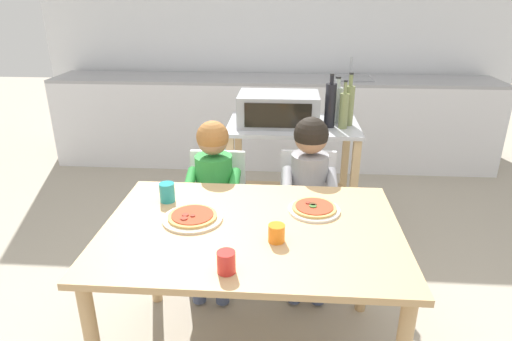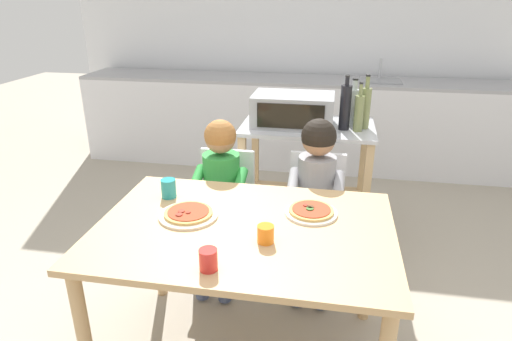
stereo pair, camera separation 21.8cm
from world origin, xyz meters
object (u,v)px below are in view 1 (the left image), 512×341
at_px(pizza_plate_cream, 193,217).
at_px(drinking_cup_teal, 167,192).
at_px(bottle_tall_green_wine, 330,105).
at_px(dining_chair_right, 307,207).
at_px(drinking_cup_orange, 277,233).
at_px(bottle_squat_spirits, 344,110).
at_px(pizza_plate_white, 314,209).
at_px(toaster_oven, 278,109).
at_px(bottle_slim_sauce, 349,104).
at_px(bottle_clear_vinegar, 337,104).
at_px(drinking_cup_red, 226,262).
at_px(kitchen_island_cart, 292,163).
at_px(dining_chair_left, 217,207).
at_px(dining_table, 251,246).
at_px(child_in_grey_shirt, 309,184).
at_px(child_in_green_shirt, 213,188).

distance_m(pizza_plate_cream, drinking_cup_teal, 0.25).
bearing_deg(bottle_tall_green_wine, dining_chair_right, -108.84).
height_order(bottle_tall_green_wine, drinking_cup_orange, bottle_tall_green_wine).
xyz_separation_m(bottle_tall_green_wine, bottle_squat_spirits, (0.09, -0.02, -0.03)).
height_order(dining_chair_right, pizza_plate_white, dining_chair_right).
height_order(toaster_oven, bottle_tall_green_wine, bottle_tall_green_wine).
distance_m(bottle_slim_sauce, dining_chair_right, 0.78).
bearing_deg(bottle_clear_vinegar, bottle_slim_sauce, -40.21).
bearing_deg(bottle_tall_green_wine, pizza_plate_cream, -121.83).
bearing_deg(drinking_cup_red, kitchen_island_cart, 80.84).
distance_m(dining_chair_left, drinking_cup_orange, 0.98).
bearing_deg(dining_table, pizza_plate_white, 30.74).
xyz_separation_m(bottle_tall_green_wine, dining_chair_left, (-0.71, -0.47, -0.55)).
bearing_deg(bottle_tall_green_wine, bottle_clear_vinegar, 65.26).
xyz_separation_m(toaster_oven, bottle_tall_green_wine, (0.35, -0.04, 0.05)).
bearing_deg(bottle_squat_spirits, child_in_grey_shirt, -114.20).
distance_m(kitchen_island_cart, bottle_squat_spirits, 0.54).
xyz_separation_m(pizza_plate_white, drinking_cup_teal, (-0.73, 0.06, 0.04)).
height_order(kitchen_island_cart, bottle_slim_sauce, bottle_slim_sauce).
relative_size(bottle_squat_spirits, pizza_plate_white, 1.31).
distance_m(dining_chair_right, pizza_plate_cream, 0.96).
bearing_deg(dining_table, bottle_clear_vinegar, 69.47).
relative_size(bottle_clear_vinegar, dining_chair_right, 0.40).
bearing_deg(bottle_slim_sauce, kitchen_island_cart, 179.11).
relative_size(bottle_tall_green_wine, dining_chair_right, 0.44).
bearing_deg(pizza_plate_cream, bottle_squat_spirits, 54.54).
height_order(toaster_oven, dining_table, toaster_oven).
distance_m(pizza_plate_white, drinking_cup_red, 0.63).
xyz_separation_m(kitchen_island_cart, drinking_cup_red, (-0.26, -1.60, 0.22)).
distance_m(toaster_oven, dining_chair_right, 0.72).
bearing_deg(dining_chair_left, bottle_clear_vinegar, 37.66).
xyz_separation_m(pizza_plate_cream, drinking_cup_red, (0.21, -0.39, 0.03)).
distance_m(child_in_grey_shirt, pizza_plate_white, 0.48).
height_order(bottle_tall_green_wine, drinking_cup_red, bottle_tall_green_wine).
distance_m(child_in_green_shirt, drinking_cup_teal, 0.43).
distance_m(pizza_plate_cream, pizza_plate_white, 0.58).
bearing_deg(pizza_plate_white, drinking_cup_red, -124.32).
bearing_deg(kitchen_island_cart, bottle_tall_green_wine, -14.36).
distance_m(dining_chair_left, pizza_plate_cream, 0.74).
bearing_deg(pizza_plate_white, dining_chair_right, 89.99).
relative_size(bottle_tall_green_wine, drinking_cup_teal, 3.73).
height_order(bottle_squat_spirits, dining_chair_right, bottle_squat_spirits).
distance_m(bottle_tall_green_wine, drinking_cup_teal, 1.32).
xyz_separation_m(kitchen_island_cart, dining_chair_left, (-0.47, -0.53, -0.10)).
xyz_separation_m(bottle_squat_spirits, pizza_plate_cream, (-0.80, -1.12, -0.23)).
height_order(drinking_cup_teal, drinking_cup_red, drinking_cup_teal).
distance_m(bottle_tall_green_wine, drinking_cup_orange, 1.37).
xyz_separation_m(kitchen_island_cart, bottle_clear_vinegar, (0.30, 0.06, 0.43)).
relative_size(toaster_oven, dining_chair_right, 0.67).
distance_m(child_in_green_shirt, pizza_plate_white, 0.72).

